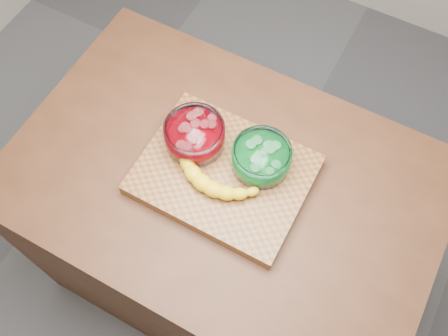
% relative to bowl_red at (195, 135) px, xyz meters
% --- Properties ---
extents(ground, '(3.50, 3.50, 0.00)m').
position_rel_bowl_red_xyz_m(ground, '(0.11, -0.04, -0.98)').
color(ground, '#535357').
rests_on(ground, ground).
extents(counter, '(1.20, 0.80, 0.90)m').
position_rel_bowl_red_xyz_m(counter, '(0.11, -0.04, -0.53)').
color(counter, '#482715').
rests_on(counter, ground).
extents(cutting_board, '(0.45, 0.35, 0.04)m').
position_rel_bowl_red_xyz_m(cutting_board, '(0.11, -0.04, -0.06)').
color(cutting_board, brown).
rests_on(cutting_board, counter).
extents(bowl_red, '(0.16, 0.16, 0.08)m').
position_rel_bowl_red_xyz_m(bowl_red, '(0.00, 0.00, 0.00)').
color(bowl_red, white).
rests_on(bowl_red, cutting_board).
extents(bowl_green, '(0.16, 0.16, 0.07)m').
position_rel_bowl_red_xyz_m(bowl_green, '(0.19, 0.02, -0.00)').
color(bowl_green, white).
rests_on(bowl_green, cutting_board).
extents(banana, '(0.30, 0.16, 0.04)m').
position_rel_bowl_red_xyz_m(banana, '(0.10, -0.07, -0.02)').
color(banana, yellow).
rests_on(banana, cutting_board).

